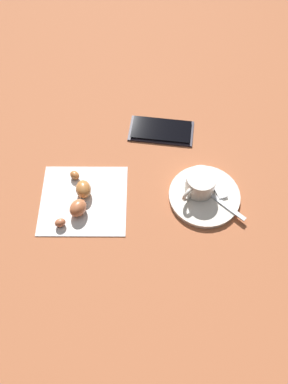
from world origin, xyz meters
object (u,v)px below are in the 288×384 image
Objects in this scene: saucer at (204,196)px; cell_phone at (163,131)px; espresso_cup at (200,184)px; croissant at (79,198)px; napkin at (84,200)px; teaspoon at (212,195)px; sugar_packet at (217,185)px.

cell_phone is at bearing 130.92° from saucer.
espresso_cup reaches higher than cell_phone.
croissant is (-0.25, -0.08, 0.01)m from saucer.
croissant is at bearing -160.99° from saucer.
croissant reaches higher than saucer.
saucer is at bearing -30.04° from espresso_cup.
cell_phone is (0.11, 0.22, 0.00)m from napkin.
cell_phone is (-0.13, 0.15, -0.00)m from saucer.
saucer is 0.02m from teaspoon.
cell_phone is (-0.11, 0.14, -0.03)m from espresso_cup.
saucer is 2.24× the size of sugar_packet.
saucer is 1.87× the size of espresso_cup.
espresso_cup is (-0.01, 0.01, 0.03)m from saucer.
cell_phone is at bearing 129.18° from espresso_cup.
teaspoon is 0.20m from cell_phone.
saucer is 0.19m from cell_phone.
teaspoon is 0.74× the size of cell_phone.
croissant is at bearing -122.39° from napkin.
espresso_cup is 0.18m from cell_phone.
saucer is at bearing 108.41° from sugar_packet.
croissant is (-0.27, -0.11, 0.00)m from sugar_packet.
saucer is at bearing -176.45° from teaspoon.
napkin is (-0.26, -0.08, -0.01)m from teaspoon.
croissant is (-0.23, -0.09, -0.02)m from espresso_cup.
croissant is at bearing -161.87° from teaspoon.
croissant reaches higher than napkin.
napkin is at bearing -163.18° from teaspoon.
espresso_cup is at bearing -50.82° from cell_phone.
teaspoon reaches higher than napkin.
napkin is at bearing 75.99° from sugar_packet.
napkin is at bearing 57.61° from croissant.
saucer reaches higher than napkin.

